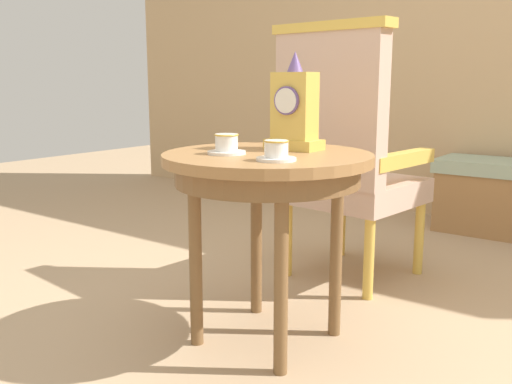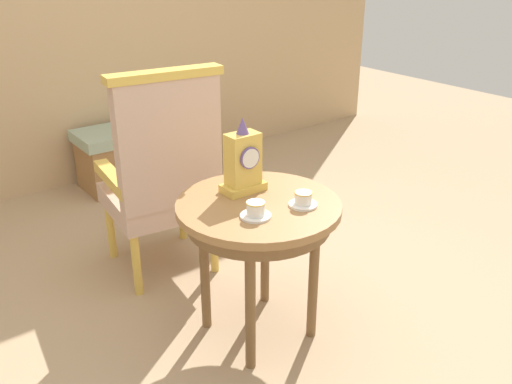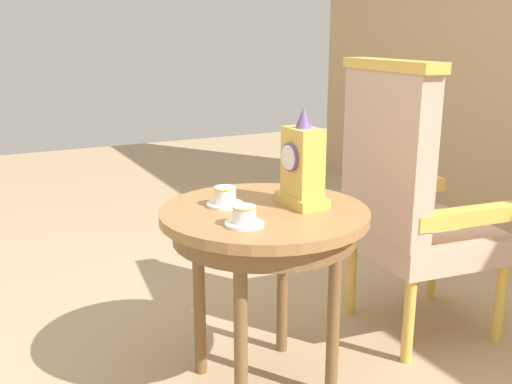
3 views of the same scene
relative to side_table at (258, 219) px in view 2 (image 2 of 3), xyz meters
The scene contains 7 objects.
ground_plane 0.59m from the side_table, 47.04° to the left, with size 10.00×10.00×0.00m, color tan.
side_table is the anchor object (origin of this frame).
teacup_left 0.18m from the side_table, 132.17° to the right, with size 0.13×0.13×0.07m.
teacup_right 0.22m from the side_table, 46.88° to the right, with size 0.12×0.12×0.06m.
mantel_clock 0.25m from the side_table, 82.25° to the left, with size 0.19×0.11×0.34m.
armchair 0.71m from the side_table, 96.62° to the left, with size 0.60×0.59×1.14m.
window_bench 2.08m from the side_table, 77.24° to the left, with size 1.04×0.40×0.44m.
Camera 2 is at (-1.32, -1.72, 1.65)m, focal length 38.65 mm.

